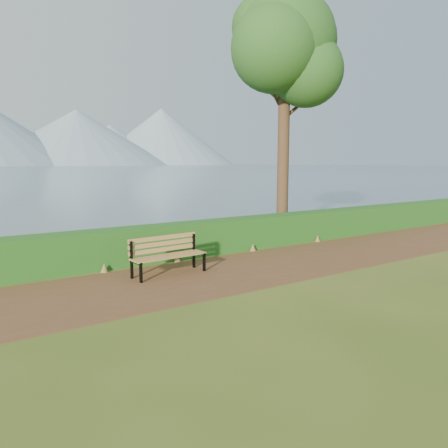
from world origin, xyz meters
TOP-DOWN VIEW (x-y plane):
  - ground at (0.00, 0.00)m, footprint 140.00×140.00m
  - path at (0.00, 0.30)m, footprint 40.00×3.40m
  - hedge at (0.00, 2.60)m, footprint 32.00×0.85m
  - bench at (-1.95, 1.00)m, footprint 1.95×0.69m
  - tree at (4.31, 3.72)m, footprint 4.62×3.84m

SIDE VIEW (x-z plane):
  - ground at x=0.00m, z-range 0.00..0.00m
  - path at x=0.00m, z-range 0.00..0.01m
  - hedge at x=0.00m, z-range 0.00..1.00m
  - bench at x=-1.95m, z-range 0.07..1.04m
  - tree at x=4.31m, z-range 2.25..11.47m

